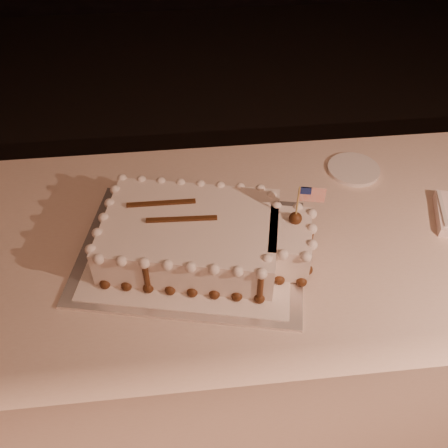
{
  "coord_description": "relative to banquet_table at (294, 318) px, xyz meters",
  "views": [
    {
      "loc": [
        -0.31,
        -0.27,
        1.67
      ],
      "look_at": [
        -0.22,
        0.57,
        0.84
      ],
      "focal_mm": 40.0,
      "sensor_mm": 36.0,
      "label": 1
    }
  ],
  "objects": [
    {
      "name": "cake_board",
      "position": [
        -0.3,
        -0.03,
        0.38
      ],
      "size": [
        0.62,
        0.52,
        0.01
      ],
      "primitive_type": "cube",
      "rotation": [
        0.0,
        0.0,
        -0.22
      ],
      "color": "white",
      "rests_on": "banquet_table"
    },
    {
      "name": "sheet_cake",
      "position": [
        -0.27,
        -0.04,
        0.43
      ],
      "size": [
        0.54,
        0.37,
        0.21
      ],
      "color": "white",
      "rests_on": "doily"
    },
    {
      "name": "side_plate",
      "position": [
        0.19,
        0.24,
        0.38
      ],
      "size": [
        0.15,
        0.15,
        0.01
      ],
      "primitive_type": "cylinder",
      "color": "silver",
      "rests_on": "banquet_table"
    },
    {
      "name": "banquet_table",
      "position": [
        0.0,
        0.0,
        0.0
      ],
      "size": [
        2.4,
        0.8,
        0.75
      ],
      "primitive_type": "cube",
      "color": "beige",
      "rests_on": "ground"
    },
    {
      "name": "doily",
      "position": [
        -0.3,
        -0.03,
        0.38
      ],
      "size": [
        0.56,
        0.47,
        0.0
      ],
      "primitive_type": "cube",
      "rotation": [
        0.0,
        0.0,
        -0.22
      ],
      "color": "white",
      "rests_on": "cake_board"
    }
  ]
}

